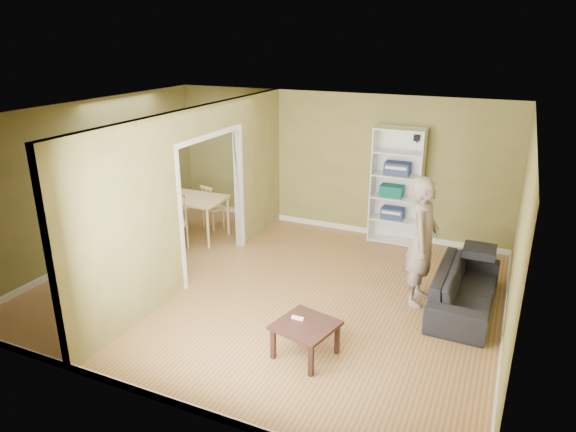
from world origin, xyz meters
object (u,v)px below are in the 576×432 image
object	(u,v)px
sofa	(466,283)
chair_far	(213,206)
bookshelf	(397,186)
coffee_table	(306,329)
person	(424,231)
chair_left	(161,206)
chair_near	(174,223)
dining_table	(191,201)

from	to	relation	value
sofa	chair_far	bearing A→B (deg)	76.84
bookshelf	coffee_table	world-z (taller)	bookshelf
bookshelf	person	bearing A→B (deg)	-68.25
sofa	chair_left	xyz separation A→B (m)	(-5.59, 0.64, 0.13)
sofa	chair_near	distance (m)	4.87
person	dining_table	bearing A→B (deg)	81.69
person	chair_far	size ratio (longest dim) A/B	2.45
coffee_table	person	bearing A→B (deg)	63.22
chair_near	chair_far	distance (m)	1.19
chair_far	chair_near	bearing A→B (deg)	102.49
dining_table	coffee_table	bearing A→B (deg)	-37.92
dining_table	chair_far	world-z (taller)	chair_far
coffee_table	chair_far	xyz separation A→B (m)	(-3.25, 3.19, 0.07)
chair_left	coffee_table	bearing A→B (deg)	42.29
coffee_table	dining_table	bearing A→B (deg)	142.08
sofa	bookshelf	bearing A→B (deg)	36.84
dining_table	chair_far	distance (m)	0.63
coffee_table	chair_near	size ratio (longest dim) A/B	0.65
sofa	dining_table	bearing A→B (deg)	83.55
bookshelf	chair_far	world-z (taller)	bookshelf
sofa	coffee_table	world-z (taller)	sofa
sofa	coffee_table	distance (m)	2.51
coffee_table	dining_table	distance (m)	4.27
sofa	chair_left	size ratio (longest dim) A/B	1.93
person	dining_table	world-z (taller)	person
sofa	dining_table	world-z (taller)	dining_table
chair_far	chair_left	bearing A→B (deg)	51.67
coffee_table	chair_left	bearing A→B (deg)	147.14
sofa	person	size ratio (longest dim) A/B	0.91
chair_left	sofa	bearing A→B (deg)	68.61
dining_table	chair_far	bearing A→B (deg)	79.19
coffee_table	chair_near	xyz separation A→B (m)	(-3.30, 1.99, 0.13)
chair_far	coffee_table	bearing A→B (deg)	150.55
dining_table	chair_far	size ratio (longest dim) A/B	1.41
chair_left	chair_near	size ratio (longest dim) A/B	1.02
person	coffee_table	world-z (taller)	person
person	coffee_table	size ratio (longest dim) A/B	3.32
dining_table	chair_left	world-z (taller)	chair_left
bookshelf	dining_table	size ratio (longest dim) A/B	1.68
person	chair_far	distance (m)	4.44
chair_near	chair_left	bearing A→B (deg)	158.63
chair_left	chair_far	bearing A→B (deg)	111.82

